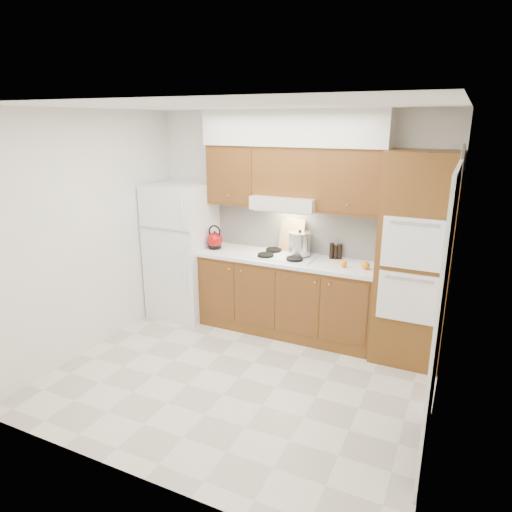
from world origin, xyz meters
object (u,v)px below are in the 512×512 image
at_px(oven_cabinet, 415,260).
at_px(stock_pot, 299,244).
at_px(fridge, 183,251).
at_px(kettle, 215,240).

bearing_deg(oven_cabinet, stock_pot, 175.68).
height_order(fridge, stock_pot, fridge).
xyz_separation_m(kettle, stock_pot, (1.07, 0.11, 0.05)).
bearing_deg(kettle, fridge, 173.70).
height_order(kettle, stock_pot, stock_pot).
bearing_deg(stock_pot, oven_cabinet, -4.32).
height_order(fridge, kettle, fridge).
bearing_deg(oven_cabinet, fridge, -179.30).
distance_m(oven_cabinet, stock_pot, 1.30).
bearing_deg(fridge, stock_pot, 4.90).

